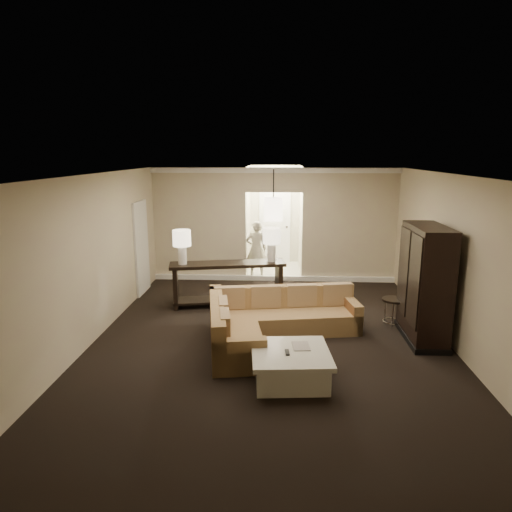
# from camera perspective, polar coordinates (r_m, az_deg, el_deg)

# --- Properties ---
(ground) EXTENTS (8.00, 8.00, 0.00)m
(ground) POSITION_cam_1_polar(r_m,az_deg,el_deg) (7.79, 1.75, -11.01)
(ground) COLOR black
(ground) RESTS_ON ground
(wall_back) EXTENTS (6.00, 0.04, 2.80)m
(wall_back) POSITION_cam_1_polar(r_m,az_deg,el_deg) (11.26, 2.26, 3.88)
(wall_back) COLOR beige
(wall_back) RESTS_ON ground
(wall_front) EXTENTS (6.00, 0.04, 2.80)m
(wall_front) POSITION_cam_1_polar(r_m,az_deg,el_deg) (3.58, 0.43, -16.32)
(wall_front) COLOR beige
(wall_front) RESTS_ON ground
(wall_left) EXTENTS (0.04, 8.00, 2.80)m
(wall_left) POSITION_cam_1_polar(r_m,az_deg,el_deg) (7.98, -20.26, -0.63)
(wall_left) COLOR beige
(wall_left) RESTS_ON ground
(wall_right) EXTENTS (0.04, 8.00, 2.80)m
(wall_right) POSITION_cam_1_polar(r_m,az_deg,el_deg) (7.87, 24.23, -1.14)
(wall_right) COLOR beige
(wall_right) RESTS_ON ground
(ceiling) EXTENTS (6.00, 8.00, 0.02)m
(ceiling) POSITION_cam_1_polar(r_m,az_deg,el_deg) (7.13, 1.91, 10.04)
(ceiling) COLOR white
(ceiling) RESTS_ON wall_back
(crown_molding) EXTENTS (6.00, 0.10, 0.12)m
(crown_molding) POSITION_cam_1_polar(r_m,az_deg,el_deg) (11.08, 2.31, 10.65)
(crown_molding) COLOR white
(crown_molding) RESTS_ON wall_back
(baseboard) EXTENTS (6.00, 0.10, 0.12)m
(baseboard) POSITION_cam_1_polar(r_m,az_deg,el_deg) (11.50, 2.19, -2.77)
(baseboard) COLOR white
(baseboard) RESTS_ON ground
(side_door) EXTENTS (0.05, 0.90, 2.10)m
(side_door) POSITION_cam_1_polar(r_m,az_deg,el_deg) (10.61, -14.11, 1.02)
(side_door) COLOR white
(side_door) RESTS_ON ground
(foyer) EXTENTS (1.44, 2.02, 2.80)m
(foyer) POSITION_cam_1_polar(r_m,az_deg,el_deg) (12.60, 2.34, 4.38)
(foyer) COLOR beige
(foyer) RESTS_ON ground
(sectional_sofa) EXTENTS (2.75, 2.42, 0.79)m
(sectional_sofa) POSITION_cam_1_polar(r_m,az_deg,el_deg) (7.91, 1.68, -8.14)
(sectional_sofa) COLOR brown
(sectional_sofa) RESTS_ON ground
(coffee_table) EXTENTS (1.17, 1.17, 0.46)m
(coffee_table) POSITION_cam_1_polar(r_m,az_deg,el_deg) (6.61, 4.34, -13.46)
(coffee_table) COLOR beige
(coffee_table) RESTS_ON ground
(console_table) EXTENTS (2.44, 0.98, 0.92)m
(console_table) POSITION_cam_1_polar(r_m,az_deg,el_deg) (9.54, -3.54, -3.01)
(console_table) COLOR black
(console_table) RESTS_ON ground
(armoire) EXTENTS (0.59, 1.37, 1.97)m
(armoire) POSITION_cam_1_polar(r_m,az_deg,el_deg) (8.21, 20.30, -3.55)
(armoire) COLOR black
(armoire) RESTS_ON ground
(drink_table) EXTENTS (0.42, 0.42, 0.53)m
(drink_table) POSITION_cam_1_polar(r_m,az_deg,el_deg) (8.80, 16.78, -6.07)
(drink_table) COLOR black
(drink_table) RESTS_ON ground
(table_lamp_left) EXTENTS (0.37, 0.37, 0.70)m
(table_lamp_left) POSITION_cam_1_polar(r_m,az_deg,el_deg) (9.33, -9.25, 1.79)
(table_lamp_left) COLOR white
(table_lamp_left) RESTS_ON console_table
(table_lamp_right) EXTENTS (0.37, 0.37, 0.70)m
(table_lamp_right) POSITION_cam_1_polar(r_m,az_deg,el_deg) (9.46, 1.96, 2.10)
(table_lamp_right) COLOR white
(table_lamp_right) RESTS_ON console_table
(pendant_light) EXTENTS (0.38, 0.38, 1.09)m
(pendant_light) POSITION_cam_1_polar(r_m,az_deg,el_deg) (9.90, 2.18, 5.88)
(pendant_light) COLOR black
(pendant_light) RESTS_ON ceiling
(person) EXTENTS (0.63, 0.46, 1.61)m
(person) POSITION_cam_1_polar(r_m,az_deg,el_deg) (11.67, 0.04, 1.25)
(person) COLOR beige
(person) RESTS_ON ground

